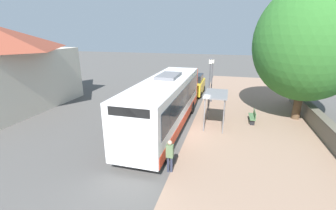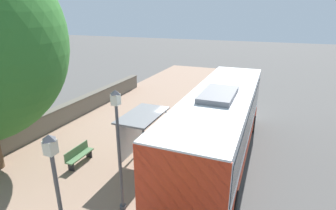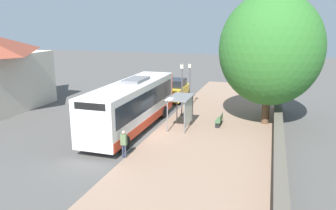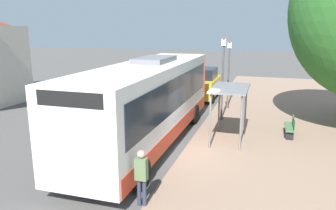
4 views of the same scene
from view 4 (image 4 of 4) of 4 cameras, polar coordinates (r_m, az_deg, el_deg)
The scene contains 9 objects.
ground_plane at distance 13.84m, azimuth 2.85°, elevation -7.72°, with size 120.00×120.00×0.00m, color #514F4C.
sidewalk_plaza at distance 13.53m, azimuth 21.89°, elevation -9.18°, with size 9.00×44.00×0.02m.
bus at distance 14.07m, azimuth -3.41°, elevation 0.77°, with size 2.78×11.51×3.70m.
bus_shelter at distance 14.62m, azimuth 11.26°, elevation 1.34°, with size 1.56×2.79×2.43m.
pedestrian at distance 9.38m, azimuth -4.65°, elevation -11.84°, with size 0.34×0.22×1.68m.
bench at distance 16.32m, azimuth 20.60°, elevation -3.52°, with size 0.40×1.58×0.88m.
street_lamp_near at distance 20.55m, azimuth 10.54°, elevation 6.28°, with size 0.28×0.28×4.24m.
street_lamp_far at distance 17.81m, azimuth 9.54°, elevation 5.79°, with size 0.28×0.28×4.53m.
parked_car_behind_bus at distance 23.52m, azimuth 6.23°, elevation 3.66°, with size 1.98×4.46×2.15m.
Camera 4 is at (-3.16, 12.51, 4.99)m, focal length 35.00 mm.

